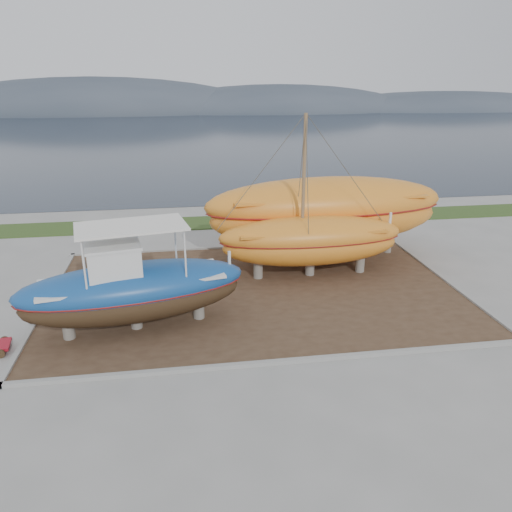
{
  "coord_description": "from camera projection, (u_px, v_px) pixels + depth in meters",
  "views": [
    {
      "loc": [
        -3.14,
        -16.51,
        9.26
      ],
      "look_at": [
        0.01,
        4.0,
        1.72
      ],
      "focal_mm": 35.0,
      "sensor_mm": 36.0,
      "label": 1
    }
  ],
  "objects": [
    {
      "name": "grass_strip",
      "position": [
        230.0,
        222.0,
        33.33
      ],
      "size": [
        44.0,
        3.0,
        0.08
      ],
      "primitive_type": "cube",
      "color": "#284219",
      "rests_on": "ground"
    },
    {
      "name": "blue_caique",
      "position": [
        133.0,
        278.0,
        18.62
      ],
      "size": [
        8.89,
        4.24,
        4.11
      ],
      "primitive_type": null,
      "rotation": [
        0.0,
        0.0,
        0.19
      ],
      "color": "navy",
      "rests_on": "dirt_patch"
    },
    {
      "name": "ground",
      "position": [
        272.0,
        334.0,
        18.94
      ],
      "size": [
        140.0,
        140.0,
        0.0
      ],
      "primitive_type": "plane",
      "color": "gray",
      "rests_on": "ground"
    },
    {
      "name": "white_dinghy",
      "position": [
        135.0,
        282.0,
        22.11
      ],
      "size": [
        4.0,
        2.34,
        1.13
      ],
      "primitive_type": null,
      "rotation": [
        0.0,
        0.0,
        -0.26
      ],
      "color": "silver",
      "rests_on": "dirt_patch"
    },
    {
      "name": "curb_frame",
      "position": [
        256.0,
        290.0,
        22.64
      ],
      "size": [
        18.6,
        12.6,
        0.15
      ],
      "primitive_type": null,
      "color": "gray",
      "rests_on": "ground"
    },
    {
      "name": "mountain_ridge",
      "position": [
        188.0,
        111.0,
        135.07
      ],
      "size": [
        200.0,
        36.0,
        20.0
      ],
      "primitive_type": null,
      "color": "#333D49",
      "rests_on": "ground"
    },
    {
      "name": "sea",
      "position": [
        197.0,
        134.0,
        83.98
      ],
      "size": [
        260.0,
        100.0,
        0.04
      ],
      "primitive_type": null,
      "color": "black",
      "rests_on": "ground"
    },
    {
      "name": "dirt_patch",
      "position": [
        256.0,
        291.0,
        22.65
      ],
      "size": [
        18.0,
        12.0,
        0.06
      ],
      "primitive_type": "cube",
      "color": "#422D1E",
      "rests_on": "ground"
    },
    {
      "name": "orange_bare_hull",
      "position": [
        325.0,
        219.0,
        26.17
      ],
      "size": [
        12.88,
        4.41,
        4.17
      ],
      "primitive_type": null,
      "rotation": [
        0.0,
        0.0,
        0.05
      ],
      "color": "orange",
      "rests_on": "dirt_patch"
    },
    {
      "name": "orange_sailboat",
      "position": [
        313.0,
        198.0,
        23.14
      ],
      "size": [
        8.91,
        2.7,
        7.65
      ],
      "primitive_type": null,
      "rotation": [
        0.0,
        0.0,
        0.01
      ],
      "color": "orange",
      "rests_on": "dirt_patch"
    }
  ]
}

